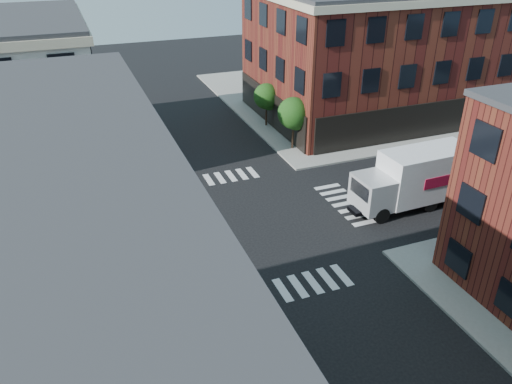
{
  "coord_description": "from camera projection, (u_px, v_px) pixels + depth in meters",
  "views": [
    {
      "loc": [
        -9.77,
        -26.03,
        17.21
      ],
      "look_at": [
        0.09,
        -0.49,
        2.5
      ],
      "focal_mm": 35.0,
      "sensor_mm": 36.0,
      "label": 1
    }
  ],
  "objects": [
    {
      "name": "building_ne",
      "position": [
        388.0,
        53.0,
        49.45
      ],
      "size": [
        25.0,
        16.0,
        12.0
      ],
      "primitive_type": "cube",
      "color": "#471411",
      "rests_on": "ground"
    },
    {
      "name": "tree_near",
      "position": [
        294.0,
        115.0,
        41.74
      ],
      "size": [
        2.69,
        2.69,
        4.49
      ],
      "color": "black",
      "rests_on": "ground"
    },
    {
      "name": "ground",
      "position": [
        252.0,
        223.0,
        32.64
      ],
      "size": [
        120.0,
        120.0,
        0.0
      ],
      "primitive_type": "plane",
      "color": "black",
      "rests_on": "ground"
    },
    {
      "name": "traffic_cone",
      "position": [
        203.0,
        284.0,
        26.45
      ],
      "size": [
        0.51,
        0.51,
        0.78
      ],
      "rotation": [
        0.0,
        0.0,
        0.22
      ],
      "color": "#FF420B",
      "rests_on": "ground"
    },
    {
      "name": "sidewalk_ne",
      "position": [
        360.0,
        96.0,
        56.52
      ],
      "size": [
        30.0,
        30.0,
        0.15
      ],
      "primitive_type": "cube",
      "color": "gray",
      "rests_on": "ground"
    },
    {
      "name": "tree_far",
      "position": [
        267.0,
        98.0,
        46.8
      ],
      "size": [
        2.43,
        2.43,
        4.07
      ],
      "color": "black",
      "rests_on": "ground"
    },
    {
      "name": "signal_pole",
      "position": [
        169.0,
        267.0,
        23.66
      ],
      "size": [
        1.29,
        1.24,
        4.6
      ],
      "color": "black",
      "rests_on": "ground"
    },
    {
      "name": "box_truck",
      "position": [
        416.0,
        178.0,
        33.74
      ],
      "size": [
        8.9,
        2.92,
        3.99
      ],
      "rotation": [
        0.0,
        0.0,
        0.03
      ],
      "color": "silver",
      "rests_on": "ground"
    }
  ]
}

